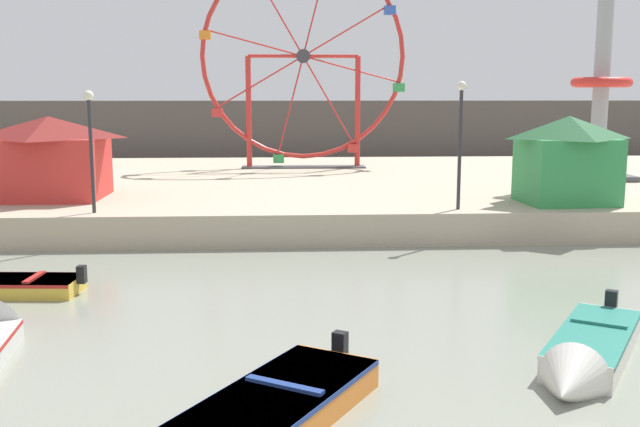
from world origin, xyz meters
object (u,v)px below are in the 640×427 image
at_px(carnival_booth_green_kiosk, 568,158).
at_px(promenade_lamp_far, 460,127).
at_px(motorboat_white_red_stripe, 586,355).
at_px(ferris_wheel_red_frame, 303,60).
at_px(promenade_lamp_near, 90,133).
at_px(carnival_booth_red_striped, 50,156).
at_px(drop_tower_steel_tower, 602,69).

distance_m(carnival_booth_green_kiosk, promenade_lamp_far, 4.46).
relative_size(motorboat_white_red_stripe, ferris_wheel_red_frame, 0.42).
xyz_separation_m(ferris_wheel_red_frame, promenade_lamp_near, (-7.37, -14.40, -2.94)).
relative_size(carnival_booth_green_kiosk, promenade_lamp_near, 0.89).
bearing_deg(motorboat_white_red_stripe, ferris_wheel_red_frame, -137.95).
height_order(motorboat_white_red_stripe, promenade_lamp_far, promenade_lamp_far).
bearing_deg(carnival_booth_green_kiosk, promenade_lamp_near, -179.63).
distance_m(ferris_wheel_red_frame, carnival_booth_green_kiosk, 16.37).
bearing_deg(motorboat_white_red_stripe, promenade_lamp_far, -149.55).
xyz_separation_m(motorboat_white_red_stripe, carnival_booth_red_striped, (-13.94, 15.34, 2.40)).
distance_m(motorboat_white_red_stripe, ferris_wheel_red_frame, 27.27).
bearing_deg(promenade_lamp_near, promenade_lamp_far, 0.17).
height_order(motorboat_white_red_stripe, promenade_lamp_near, promenade_lamp_near).
relative_size(motorboat_white_red_stripe, promenade_lamp_far, 1.09).
distance_m(carnival_booth_red_striped, carnival_booth_green_kiosk, 18.76).
xyz_separation_m(motorboat_white_red_stripe, promenade_lamp_near, (-11.55, 11.78, 3.40)).
bearing_deg(carnival_booth_red_striped, promenade_lamp_near, -55.66).
bearing_deg(ferris_wheel_red_frame, carnival_booth_green_kiosk, -56.17).
bearing_deg(carnival_booth_green_kiosk, drop_tower_steel_tower, 55.63).
xyz_separation_m(ferris_wheel_red_frame, drop_tower_steel_tower, (13.10, -5.99, -0.60)).
relative_size(promenade_lamp_near, promenade_lamp_far, 0.93).
relative_size(motorboat_white_red_stripe, promenade_lamp_near, 1.17).
xyz_separation_m(motorboat_white_red_stripe, promenade_lamp_far, (0.52, 11.82, 3.57)).
distance_m(carnival_booth_red_striped, promenade_lamp_near, 4.40).
distance_m(carnival_booth_green_kiosk, promenade_lamp_near, 16.30).
height_order(drop_tower_steel_tower, promenade_lamp_near, drop_tower_steel_tower).
distance_m(motorboat_white_red_stripe, drop_tower_steel_tower, 22.81).
bearing_deg(promenade_lamp_far, carnival_booth_red_striped, 166.34).
relative_size(ferris_wheel_red_frame, drop_tower_steel_tower, 0.88).
height_order(ferris_wheel_red_frame, carnival_booth_red_striped, ferris_wheel_red_frame).
xyz_separation_m(carnival_booth_red_striped, promenade_lamp_far, (14.46, -3.51, 1.18)).
height_order(carnival_booth_red_striped, promenade_lamp_far, promenade_lamp_far).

